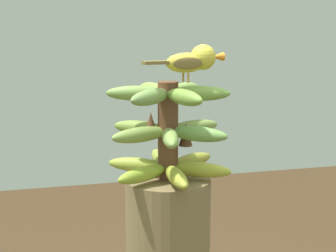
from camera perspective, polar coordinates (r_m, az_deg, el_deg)
The scene contains 2 objects.
banana_bunch at distance 1.23m, azimuth 0.00°, elevation -0.57°, with size 0.33×0.32×0.25m.
perched_bird at distance 1.21m, azimuth 3.10°, elevation 7.83°, with size 0.08×0.22×0.09m.
Camera 1 is at (1.17, -0.29, 1.70)m, focal length 51.36 mm.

